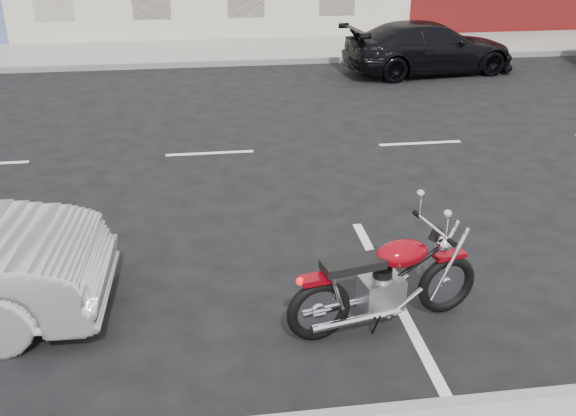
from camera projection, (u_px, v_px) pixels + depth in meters
name	position (u px, v px, depth m)	size (l,w,h in m)	color
ground	(317.00, 148.00, 12.01)	(120.00, 120.00, 0.00)	black
sidewalk_far	(101.00, 55.00, 19.15)	(80.00, 3.40, 0.15)	gray
curb_far	(93.00, 67.00, 17.62)	(80.00, 0.12, 0.16)	gray
motorcycle	(450.00, 272.00, 7.00)	(2.19, 0.83, 1.11)	black
car_far	(429.00, 47.00, 17.13)	(1.89, 4.64, 1.35)	black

